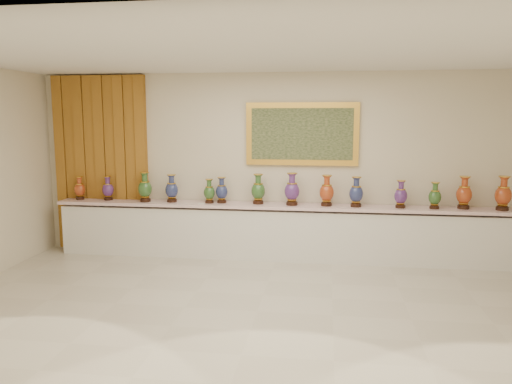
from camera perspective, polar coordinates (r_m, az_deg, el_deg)
ground at (r=6.09m, az=0.15°, el=-13.48°), size 8.00×8.00×0.00m
room at (r=8.70m, az=-13.99°, el=3.66°), size 8.00×8.00×8.00m
counter at (r=8.12m, az=2.37°, el=-4.63°), size 7.28×0.48×0.90m
vase_0 at (r=8.97m, az=-19.50°, el=0.30°), size 0.23×0.23×0.39m
vase_1 at (r=8.77m, az=-16.57°, el=0.29°), size 0.19×0.19×0.40m
vase_2 at (r=8.43m, az=-12.57°, el=0.40°), size 0.30×0.30×0.49m
vase_3 at (r=8.32m, az=-9.61°, el=0.26°), size 0.25×0.25×0.46m
vase_4 at (r=8.14m, az=-5.36°, el=-0.03°), size 0.19×0.19×0.39m
vase_5 at (r=8.14m, az=-3.94°, el=0.07°), size 0.20×0.20×0.42m
vase_6 at (r=8.03m, az=0.25°, el=0.17°), size 0.27×0.27×0.49m
vase_7 at (r=7.92m, az=4.13°, el=0.14°), size 0.27×0.27×0.52m
vase_8 at (r=7.92m, az=8.08°, el=-0.01°), size 0.26×0.26×0.49m
vase_9 at (r=7.92m, az=11.38°, el=-0.15°), size 0.25×0.25×0.47m
vase_10 at (r=7.99m, az=16.22°, el=-0.39°), size 0.24×0.24×0.43m
vase_11 at (r=8.08m, az=19.76°, el=-0.52°), size 0.23×0.23×0.41m
vase_12 at (r=8.23m, az=22.68°, el=-0.24°), size 0.25×0.25×0.50m
vase_13 at (r=8.33m, az=26.41°, el=-0.31°), size 0.29×0.29×0.52m
label_card at (r=8.10m, az=-6.26°, el=-1.35°), size 0.10×0.06×0.00m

